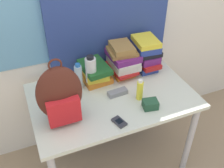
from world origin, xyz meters
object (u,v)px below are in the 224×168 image
(sports_bottle, at_px, (91,72))
(cell_phone, at_px, (119,122))
(backpack, at_px, (60,95))
(book_stack_left, at_px, (95,72))
(sunscreen_bottle, at_px, (140,90))
(camera_pouch, at_px, (150,104))
(book_stack_center, at_px, (123,59))
(sunglasses_case, at_px, (118,93))
(water_bottle, at_px, (79,77))
(book_stack_right, at_px, (146,53))

(sports_bottle, relative_size, cell_phone, 2.41)
(backpack, bearing_deg, sports_bottle, 41.42)
(backpack, bearing_deg, book_stack_left, 43.58)
(sunscreen_bottle, bearing_deg, sports_bottle, 135.02)
(backpack, relative_size, sunscreen_bottle, 2.71)
(cell_phone, height_order, camera_pouch, camera_pouch)
(book_stack_center, xyz_separation_m, cell_phone, (-0.26, -0.53, -0.12))
(sports_bottle, xyz_separation_m, sunglasses_case, (0.14, -0.17, -0.11))
(book_stack_left, bearing_deg, sunglasses_case, -69.77)
(book_stack_center, bearing_deg, water_bottle, -170.91)
(book_stack_right, relative_size, cell_phone, 2.45)
(book_stack_center, xyz_separation_m, sunglasses_case, (-0.15, -0.25, -0.11))
(book_stack_center, bearing_deg, book_stack_left, -178.29)
(backpack, height_order, sports_bottle, backpack)
(sunglasses_case, bearing_deg, cell_phone, -111.14)
(book_stack_right, relative_size, sunglasses_case, 1.81)
(book_stack_center, bearing_deg, backpack, -150.20)
(book_stack_right, distance_m, cell_phone, 0.71)
(sunscreen_bottle, relative_size, sunglasses_case, 1.11)
(water_bottle, distance_m, sunglasses_case, 0.32)
(backpack, height_order, water_bottle, backpack)
(backpack, distance_m, book_stack_right, 0.86)
(sports_bottle, xyz_separation_m, cell_phone, (0.04, -0.45, -0.12))
(sports_bottle, relative_size, sunglasses_case, 1.77)
(cell_phone, bearing_deg, book_stack_center, 63.93)
(water_bottle, height_order, sports_bottle, sports_bottle)
(book_stack_center, height_order, camera_pouch, book_stack_center)
(water_bottle, bearing_deg, sports_bottle, -10.27)
(book_stack_center, height_order, sports_bottle, sports_bottle)
(backpack, relative_size, book_stack_center, 1.56)
(backpack, height_order, camera_pouch, backpack)
(book_stack_center, bearing_deg, sunscreen_bottle, -93.46)
(book_stack_right, bearing_deg, sunscreen_bottle, -123.43)
(book_stack_center, height_order, water_bottle, book_stack_center)
(backpack, xyz_separation_m, water_bottle, (0.20, 0.27, -0.09))
(water_bottle, distance_m, sports_bottle, 0.10)
(backpack, distance_m, book_stack_center, 0.68)
(book_stack_left, xyz_separation_m, camera_pouch, (0.24, -0.46, -0.04))
(water_bottle, bearing_deg, cell_phone, -74.13)
(sunscreen_bottle, height_order, sunglasses_case, sunscreen_bottle)
(book_stack_right, distance_m, sports_bottle, 0.51)
(sunscreen_bottle, bearing_deg, sunglasses_case, 141.78)
(book_stack_right, bearing_deg, sunglasses_case, -145.59)
(water_bottle, bearing_deg, camera_pouch, -46.14)
(camera_pouch, bearing_deg, sports_bottle, 127.35)
(sunscreen_bottle, height_order, cell_phone, sunscreen_bottle)
(sports_bottle, distance_m, sunglasses_case, 0.25)
(backpack, bearing_deg, camera_pouch, -12.95)
(water_bottle, bearing_deg, book_stack_left, 20.38)
(book_stack_right, relative_size, sunscreen_bottle, 1.64)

